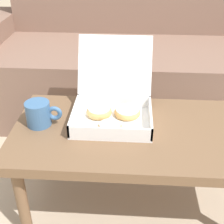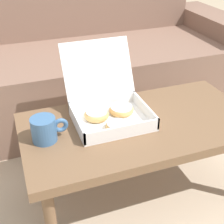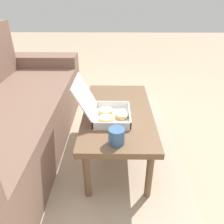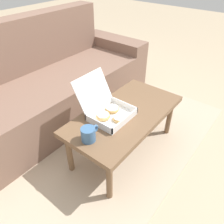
{
  "view_description": "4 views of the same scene",
  "coord_description": "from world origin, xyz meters",
  "px_view_note": "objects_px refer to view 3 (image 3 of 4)",
  "views": [
    {
      "loc": [
        -0.04,
        -1.1,
        1.09
      ],
      "look_at": [
        -0.11,
        -0.06,
        0.46
      ],
      "focal_mm": 50.0,
      "sensor_mm": 36.0,
      "label": 1
    },
    {
      "loc": [
        -0.48,
        -1.1,
        1.13
      ],
      "look_at": [
        -0.11,
        -0.06,
        0.46
      ],
      "focal_mm": 50.0,
      "sensor_mm": 36.0,
      "label": 2
    },
    {
      "loc": [
        -1.43,
        -0.08,
        1.2
      ],
      "look_at": [
        -0.11,
        -0.06,
        0.46
      ],
      "focal_mm": 35.0,
      "sensor_mm": 36.0,
      "label": 3
    },
    {
      "loc": [
        -1.12,
        -0.87,
        1.42
      ],
      "look_at": [
        -0.11,
        -0.06,
        0.46
      ],
      "focal_mm": 35.0,
      "sensor_mm": 36.0,
      "label": 4
    }
  ],
  "objects_px": {
    "couch": "(0,120)",
    "coffee_mug": "(117,136)",
    "pastry_box": "(106,112)",
    "coffee_table": "(118,116)"
  },
  "relations": [
    {
      "from": "couch",
      "to": "coffee_mug",
      "type": "relative_size",
      "value": 15.24
    },
    {
      "from": "pastry_box",
      "to": "coffee_mug",
      "type": "height_order",
      "value": "pastry_box"
    },
    {
      "from": "couch",
      "to": "coffee_mug",
      "type": "distance_m",
      "value": 0.99
    },
    {
      "from": "coffee_table",
      "to": "coffee_mug",
      "type": "xyz_separation_m",
      "value": [
        -0.39,
        0.01,
        0.09
      ]
    },
    {
      "from": "couch",
      "to": "coffee_table",
      "type": "bearing_deg",
      "value": -90.0
    },
    {
      "from": "pastry_box",
      "to": "coffee_mug",
      "type": "distance_m",
      "value": 0.29
    },
    {
      "from": "couch",
      "to": "coffee_mug",
      "type": "bearing_deg",
      "value": -113.48
    },
    {
      "from": "pastry_box",
      "to": "coffee_mug",
      "type": "xyz_separation_m",
      "value": [
        -0.28,
        -0.08,
        -0.0
      ]
    },
    {
      "from": "coffee_mug",
      "to": "coffee_table",
      "type": "bearing_deg",
      "value": -1.71
    },
    {
      "from": "pastry_box",
      "to": "coffee_mug",
      "type": "bearing_deg",
      "value": -165.12
    }
  ]
}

